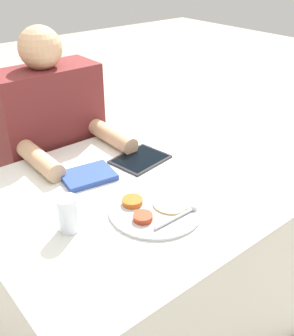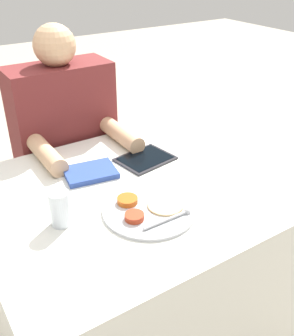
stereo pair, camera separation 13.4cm
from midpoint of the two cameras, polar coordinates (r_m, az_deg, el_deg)
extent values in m
plane|color=#B2A893|center=(1.89, -2.27, -22.28)|extent=(12.00, 12.00, 0.00)
cube|color=silver|center=(1.60, -2.55, -13.91)|extent=(1.14, 0.87, 0.76)
cylinder|color=#B7BABF|center=(1.23, -1.91, -6.18)|extent=(0.29, 0.29, 0.01)
cylinder|color=#B75114|center=(1.25, -5.23, -4.94)|extent=(0.07, 0.07, 0.02)
cylinder|color=#A83319|center=(1.18, -3.88, -7.25)|extent=(0.06, 0.06, 0.02)
cylinder|color=tan|center=(1.24, 0.38, -5.30)|extent=(0.11, 0.11, 0.01)
cylinder|color=#B7BABF|center=(1.18, 0.79, -7.43)|extent=(0.16, 0.01, 0.01)
sphere|color=#B7BABF|center=(1.22, 3.66, -5.98)|extent=(0.02, 0.02, 0.02)
cube|color=silver|center=(1.42, -11.23, -1.39)|extent=(0.20, 0.16, 0.01)
cube|color=#28428E|center=(1.42, -11.25, -1.19)|extent=(0.20, 0.16, 0.02)
cube|color=#28282D|center=(1.51, -3.53, 1.22)|extent=(0.22, 0.19, 0.01)
cube|color=black|center=(1.51, -3.53, 1.37)|extent=(0.20, 0.17, 0.00)
cube|color=black|center=(2.05, -13.72, -9.31)|extent=(0.39, 0.22, 0.44)
cube|color=maroon|center=(1.78, -15.74, 4.12)|extent=(0.43, 0.20, 0.62)
sphere|color=tan|center=(1.65, -17.63, 16.25)|extent=(0.17, 0.17, 0.17)
cylinder|color=tan|center=(1.52, -17.88, 1.15)|extent=(0.07, 0.28, 0.07)
cylinder|color=tan|center=(1.64, -7.56, 4.64)|extent=(0.07, 0.28, 0.07)
cylinder|color=silver|center=(1.16, -14.70, -6.60)|extent=(0.06, 0.06, 0.11)
camera|label=1|loc=(0.07, -92.86, -1.64)|focal=42.00mm
camera|label=2|loc=(0.07, 87.14, 1.64)|focal=42.00mm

